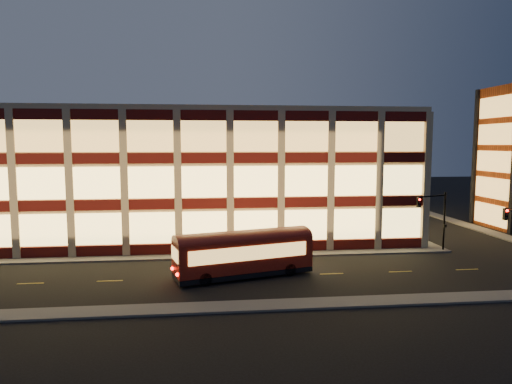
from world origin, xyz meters
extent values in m
plane|color=black|center=(0.00, 0.00, 0.00)|extent=(200.00, 200.00, 0.00)
cube|color=#514F4C|center=(-3.00, 1.00, 0.07)|extent=(54.00, 2.00, 0.15)
cube|color=#514F4C|center=(23.00, 17.00, 0.07)|extent=(2.00, 30.00, 0.15)
cube|color=#514F4C|center=(34.00, 17.00, 0.07)|extent=(2.00, 30.00, 0.15)
cube|color=#514F4C|center=(0.00, -13.00, 0.07)|extent=(100.00, 2.00, 0.15)
cube|color=tan|center=(-3.00, 17.00, 7.00)|extent=(50.00, 30.00, 14.00)
cube|color=tan|center=(-3.00, 17.00, 14.25)|extent=(50.40, 30.40, 0.50)
cube|color=#470C0A|center=(-3.00, 1.88, 0.65)|extent=(50.10, 0.25, 1.00)
cube|color=#FED16A|center=(-3.00, 1.90, 2.75)|extent=(49.00, 0.20, 3.00)
cube|color=#470C0A|center=(22.12, 17.00, 0.65)|extent=(0.25, 30.10, 1.00)
cube|color=#FED16A|center=(22.10, 17.00, 2.75)|extent=(0.20, 29.00, 3.00)
cube|color=#470C0A|center=(-3.00, 1.88, 5.05)|extent=(50.10, 0.25, 1.00)
cube|color=#FED16A|center=(-3.00, 1.90, 7.15)|extent=(49.00, 0.20, 3.00)
cube|color=#470C0A|center=(22.12, 17.00, 5.05)|extent=(0.25, 30.10, 1.00)
cube|color=#FED16A|center=(22.10, 17.00, 7.15)|extent=(0.20, 29.00, 3.00)
cube|color=#470C0A|center=(-3.00, 1.88, 9.45)|extent=(50.10, 0.25, 1.00)
cube|color=#FED16A|center=(-3.00, 1.90, 11.55)|extent=(49.00, 0.20, 3.00)
cube|color=#470C0A|center=(22.12, 17.00, 9.45)|extent=(0.25, 30.10, 1.00)
cube|color=#FED16A|center=(22.10, 17.00, 11.55)|extent=(0.20, 29.00, 3.00)
cube|color=black|center=(36.00, 16.00, 9.00)|extent=(0.60, 0.60, 18.00)
cube|color=#ECAE52|center=(35.92, 12.00, 1.80)|extent=(0.16, 6.60, 2.60)
cube|color=#ECAE52|center=(35.92, 12.00, 5.20)|extent=(0.16, 6.60, 2.60)
cube|color=#ECAE52|center=(35.92, 12.00, 8.60)|extent=(0.16, 6.60, 2.60)
cube|color=#ECAE52|center=(35.92, 12.00, 12.00)|extent=(0.16, 6.60, 2.60)
cube|color=#ECAE52|center=(35.92, 12.00, 15.40)|extent=(0.16, 6.60, 2.60)
cylinder|color=black|center=(23.50, 0.80, 3.00)|extent=(0.18, 0.18, 6.00)
cylinder|color=black|center=(21.75, 0.05, 5.70)|extent=(3.56, 1.63, 0.14)
cube|color=black|center=(20.00, -0.70, 5.20)|extent=(0.32, 0.32, 0.95)
sphere|color=#FF0C05|center=(20.00, -0.88, 5.50)|extent=(0.20, 0.20, 0.20)
cube|color=black|center=(23.50, 0.60, 2.60)|extent=(0.25, 0.18, 0.28)
cube|color=black|center=(23.50, -8.50, 5.20)|extent=(0.32, 0.32, 0.95)
sphere|color=#FF0C05|center=(23.50, -8.68, 5.50)|extent=(0.20, 0.20, 0.20)
cube|color=maroon|center=(2.65, -5.88, 1.91)|extent=(11.58, 5.76, 2.59)
cube|color=black|center=(2.65, -5.88, 0.39)|extent=(11.58, 5.76, 0.39)
cylinder|color=black|center=(-0.48, -8.05, 0.51)|extent=(1.07, 0.60, 1.01)
cylinder|color=black|center=(-1.15, -5.67, 0.51)|extent=(1.07, 0.60, 1.01)
cylinder|color=black|center=(6.45, -6.10, 0.51)|extent=(1.07, 0.60, 1.01)
cylinder|color=black|center=(5.78, -3.72, 0.51)|extent=(1.07, 0.60, 1.01)
cube|color=#ECAE52|center=(3.04, -7.27, 2.25)|extent=(9.54, 2.74, 1.12)
cube|color=#ECAE52|center=(2.26, -4.50, 2.25)|extent=(9.54, 2.74, 1.12)
camera|label=1|loc=(-0.35, -42.17, 10.81)|focal=32.00mm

